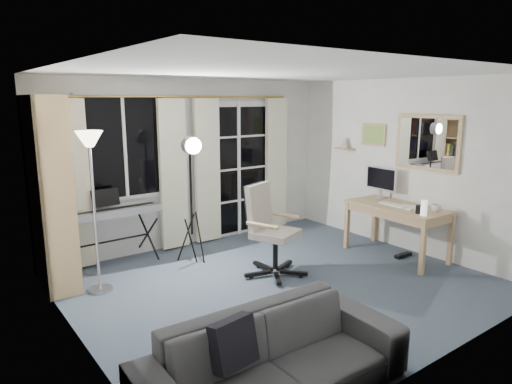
% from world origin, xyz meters
% --- Properties ---
extents(floor, '(4.50, 4.00, 0.02)m').
position_xyz_m(floor, '(0.00, 0.00, -0.01)').
color(floor, '#3B4856').
rests_on(floor, ground).
extents(window, '(1.20, 0.08, 1.40)m').
position_xyz_m(window, '(-1.05, 1.97, 1.50)').
color(window, white).
rests_on(window, floor).
extents(french_door, '(1.32, 0.09, 2.11)m').
position_xyz_m(french_door, '(0.75, 1.97, 1.03)').
color(french_door, white).
rests_on(french_door, floor).
extents(curtains, '(3.60, 0.07, 2.13)m').
position_xyz_m(curtains, '(-0.14, 1.88, 1.09)').
color(curtains, gold).
rests_on(curtains, floor).
extents(bookshelf, '(0.39, 1.02, 2.17)m').
position_xyz_m(bookshelf, '(-2.13, 1.56, 1.03)').
color(bookshelf, tan).
rests_on(bookshelf, floor).
extents(torchiere_lamp, '(0.37, 0.37, 1.79)m').
position_xyz_m(torchiere_lamp, '(-1.76, 1.06, 1.44)').
color(torchiere_lamp, '#B2B2B7').
rests_on(torchiere_lamp, floor).
extents(keyboard_piano, '(1.30, 0.65, 0.94)m').
position_xyz_m(keyboard_piano, '(-1.39, 1.70, 0.71)').
color(keyboard_piano, black).
rests_on(keyboard_piano, floor).
extents(studio_light, '(0.32, 0.34, 1.70)m').
position_xyz_m(studio_light, '(-0.47, 1.21, 1.36)').
color(studio_light, black).
rests_on(studio_light, floor).
extents(office_chair, '(0.77, 0.75, 1.12)m').
position_xyz_m(office_chair, '(0.07, 0.37, 0.66)').
color(office_chair, black).
rests_on(office_chair, floor).
extents(desk, '(0.71, 1.35, 0.71)m').
position_xyz_m(desk, '(1.88, -0.20, 0.63)').
color(desk, tan).
rests_on(desk, floor).
extents(monitor, '(0.17, 0.51, 0.45)m').
position_xyz_m(monitor, '(2.08, 0.25, 0.98)').
color(monitor, silver).
rests_on(monitor, desk).
extents(desk_clutter, '(0.43, 0.81, 0.90)m').
position_xyz_m(desk_clutter, '(1.82, -0.42, 0.56)').
color(desk_clutter, white).
rests_on(desk_clutter, desk).
extents(mug, '(0.12, 0.10, 0.12)m').
position_xyz_m(mug, '(1.98, -0.70, 0.77)').
color(mug, silver).
rests_on(mug, desk).
extents(wall_mirror, '(0.04, 0.94, 0.74)m').
position_xyz_m(wall_mirror, '(2.22, -0.35, 1.55)').
color(wall_mirror, tan).
rests_on(wall_mirror, floor).
extents(framed_print, '(0.03, 0.42, 0.32)m').
position_xyz_m(framed_print, '(2.23, 0.55, 1.60)').
color(framed_print, tan).
rests_on(framed_print, floor).
extents(wall_shelf, '(0.16, 0.30, 0.18)m').
position_xyz_m(wall_shelf, '(2.16, 1.05, 1.41)').
color(wall_shelf, tan).
rests_on(wall_shelf, floor).
extents(sofa, '(2.03, 0.66, 0.79)m').
position_xyz_m(sofa, '(-1.34, -1.55, 0.39)').
color(sofa, '#343437').
rests_on(sofa, floor).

